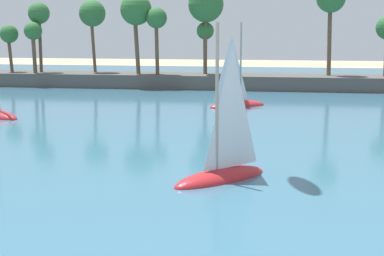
{
  "coord_description": "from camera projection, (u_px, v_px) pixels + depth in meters",
  "views": [
    {
      "loc": [
        2.81,
        -7.65,
        7.78
      ],
      "look_at": [
        -0.15,
        11.21,
        4.44
      ],
      "focal_mm": 54.35,
      "sensor_mm": 36.0,
      "label": 1
    }
  ],
  "objects": [
    {
      "name": "sea",
      "position": [
        257.0,
        97.0,
        64.22
      ],
      "size": [
        220.0,
        97.86,
        0.06
      ],
      "primitive_type": "cube",
      "color": "#386B84",
      "rests_on": "ground"
    },
    {
      "name": "palm_headland",
      "position": [
        239.0,
        63.0,
        72.82
      ],
      "size": [
        113.0,
        6.01,
        12.98
      ],
      "color": "#514C47",
      "rests_on": "ground"
    },
    {
      "name": "sailboat_near_shore",
      "position": [
        223.0,
        165.0,
        29.63
      ],
      "size": [
        5.25,
        5.52,
        8.5
      ],
      "color": "red",
      "rests_on": "sea"
    },
    {
      "name": "sailboat_mid_bay",
      "position": [
        236.0,
        99.0,
        56.61
      ],
      "size": [
        5.99,
        4.85,
        8.71
      ],
      "color": "red",
      "rests_on": "sea"
    }
  ]
}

